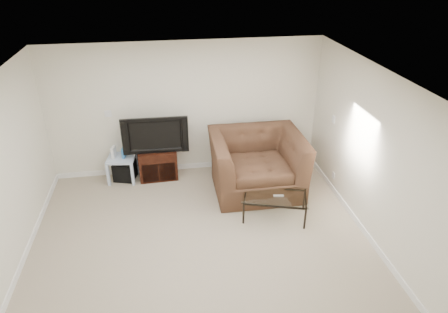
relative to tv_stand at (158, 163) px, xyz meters
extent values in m
plane|color=tan|center=(0.59, -2.28, -0.29)|extent=(5.00, 5.00, 0.00)
plane|color=white|center=(0.59, -2.28, 2.21)|extent=(5.00, 5.00, 0.00)
cube|color=silver|center=(0.59, 0.22, 0.96)|extent=(5.00, 0.02, 2.50)
cube|color=silver|center=(3.09, -2.28, 0.96)|extent=(0.02, 5.00, 2.50)
cube|color=white|center=(-0.81, 0.21, 0.96)|extent=(0.12, 0.02, 0.12)
cube|color=white|center=(3.08, -0.68, 0.96)|extent=(0.02, 0.09, 0.13)
cube|color=white|center=(3.08, -0.98, 0.01)|extent=(0.02, 0.08, 0.12)
cube|color=black|center=(0.00, -0.04, 0.19)|extent=(0.43, 0.31, 0.06)
imported|color=black|center=(0.00, -0.03, 0.63)|extent=(1.10, 0.24, 0.68)
cube|color=black|center=(-0.62, 0.02, -0.12)|extent=(0.45, 0.45, 0.36)
cube|color=white|center=(-0.78, 0.00, 0.29)|extent=(0.09, 0.16, 0.22)
cube|color=#337FCC|center=(-0.60, -0.03, 0.28)|extent=(0.07, 0.14, 0.19)
imported|color=#4E3F24|center=(1.74, -0.70, 0.40)|extent=(1.59, 1.04, 1.39)
cube|color=#B2B2B7|center=(1.88, -1.62, 0.12)|extent=(0.17, 0.07, 0.02)
camera|label=1|loc=(0.19, -6.70, 3.63)|focal=32.00mm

